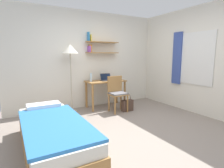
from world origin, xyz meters
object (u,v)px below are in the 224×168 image
object	(u,v)px
desk_chair	(117,92)
standing_lamp	(70,53)
handbag	(127,105)
desk	(106,86)
water_bottle	(91,77)
bed	(54,135)
book_stack	(117,79)
laptop	(106,79)

from	to	relation	value
desk_chair	standing_lamp	world-z (taller)	standing_lamp
desk_chair	handbag	xyz separation A→B (m)	(0.24, -0.12, -0.35)
desk	water_bottle	distance (m)	0.49
desk	standing_lamp	bearing A→B (deg)	178.16
bed	handbag	world-z (taller)	bed
desk_chair	water_bottle	bearing A→B (deg)	133.85
book_stack	standing_lamp	bearing A→B (deg)	178.54
laptop	water_bottle	distance (m)	0.44
desk	water_bottle	xyz separation A→B (m)	(-0.42, 0.02, 0.26)
desk_chair	handbag	size ratio (longest dim) A/B	2.03
desk	desk_chair	bearing A→B (deg)	-81.83
water_bottle	handbag	bearing A→B (deg)	-40.94
desk_chair	laptop	world-z (taller)	laptop
desk	handbag	bearing A→B (deg)	-63.08
bed	water_bottle	distance (m)	2.25
water_bottle	standing_lamp	bearing A→B (deg)	179.30
desk	handbag	size ratio (longest dim) A/B	2.40
desk_chair	book_stack	distance (m)	0.62
laptop	book_stack	xyz separation A→B (m)	(0.35, -0.01, -0.03)
desk	standing_lamp	world-z (taller)	standing_lamp
book_stack	handbag	distance (m)	0.86
bed	desk	size ratio (longest dim) A/B	1.92
standing_lamp	water_bottle	xyz separation A→B (m)	(0.53, -0.01, -0.63)
desk	bed	bearing A→B (deg)	-136.62
handbag	book_stack	bearing A→B (deg)	84.86
desk	book_stack	distance (m)	0.40
bed	standing_lamp	distance (m)	2.26
desk_chair	standing_lamp	bearing A→B (deg)	153.20
book_stack	laptop	bearing A→B (deg)	178.68
standing_lamp	handbag	size ratio (longest dim) A/B	3.80
desk	handbag	distance (m)	0.82
bed	laptop	bearing A→B (deg)	43.20
bed	handbag	xyz separation A→B (m)	(2.08, 1.06, -0.08)
bed	desk_chair	distance (m)	2.20
bed	book_stack	xyz separation A→B (m)	(2.13, 1.67, 0.53)
water_bottle	handbag	distance (m)	1.19
standing_lamp	laptop	distance (m)	1.19
laptop	book_stack	size ratio (longest dim) A/B	1.35
handbag	desk	bearing A→B (deg)	116.92
standing_lamp	bed	bearing A→B (deg)	-115.54
laptop	bed	bearing A→B (deg)	-136.80
book_stack	bed	bearing A→B (deg)	-141.97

